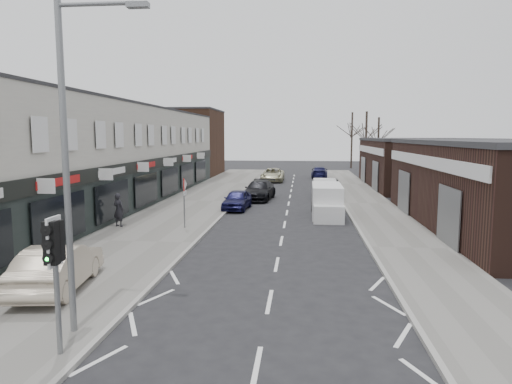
% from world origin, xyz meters
% --- Properties ---
extents(ground, '(160.00, 160.00, 0.00)m').
position_xyz_m(ground, '(0.00, 0.00, 0.00)').
color(ground, black).
rests_on(ground, ground).
extents(pavement_left, '(5.50, 64.00, 0.12)m').
position_xyz_m(pavement_left, '(-6.75, 22.00, 0.06)').
color(pavement_left, slate).
rests_on(pavement_left, ground).
extents(pavement_right, '(3.50, 64.00, 0.12)m').
position_xyz_m(pavement_right, '(5.75, 22.00, 0.06)').
color(pavement_right, slate).
rests_on(pavement_right, ground).
extents(shop_terrace_left, '(8.00, 41.00, 7.10)m').
position_xyz_m(shop_terrace_left, '(-13.50, 19.50, 3.55)').
color(shop_terrace_left, beige).
rests_on(shop_terrace_left, ground).
extents(brick_block_far, '(8.00, 10.00, 8.00)m').
position_xyz_m(brick_block_far, '(-13.50, 45.00, 4.00)').
color(brick_block_far, '#4C2F20').
rests_on(brick_block_far, ground).
extents(right_unit_far, '(10.00, 16.00, 4.50)m').
position_xyz_m(right_unit_far, '(12.50, 34.00, 2.25)').
color(right_unit_far, '#321D17').
rests_on(right_unit_far, ground).
extents(tree_far_a, '(3.60, 3.60, 8.00)m').
position_xyz_m(tree_far_a, '(9.00, 48.00, 0.00)').
color(tree_far_a, '#382D26').
rests_on(tree_far_a, ground).
extents(tree_far_b, '(3.60, 3.60, 7.50)m').
position_xyz_m(tree_far_b, '(11.50, 54.00, 0.00)').
color(tree_far_b, '#382D26').
rests_on(tree_far_b, ground).
extents(tree_far_c, '(3.60, 3.60, 8.50)m').
position_xyz_m(tree_far_c, '(8.50, 60.00, 0.00)').
color(tree_far_c, '#382D26').
rests_on(tree_far_c, ground).
extents(traffic_light, '(0.28, 0.60, 3.10)m').
position_xyz_m(traffic_light, '(-4.40, -2.02, 2.41)').
color(traffic_light, slate).
rests_on(traffic_light, pavement_left).
extents(street_lamp, '(2.23, 0.22, 8.00)m').
position_xyz_m(street_lamp, '(-4.53, -0.80, 4.62)').
color(street_lamp, slate).
rests_on(street_lamp, pavement_left).
extents(warning_sign, '(0.12, 0.80, 2.70)m').
position_xyz_m(warning_sign, '(-5.16, 12.00, 2.20)').
color(warning_sign, slate).
rests_on(warning_sign, pavement_left).
extents(white_van, '(1.82, 5.05, 1.96)m').
position_xyz_m(white_van, '(2.49, 16.85, 0.93)').
color(white_van, silver).
rests_on(white_van, ground).
extents(sedan_on_pavement, '(2.11, 4.55, 1.45)m').
position_xyz_m(sedan_on_pavement, '(-6.70, 2.12, 0.84)').
color(sedan_on_pavement, '#C0B099').
rests_on(sedan_on_pavement, pavement_left).
extents(pedestrian, '(0.77, 0.63, 1.80)m').
position_xyz_m(pedestrian, '(-8.79, 12.00, 1.02)').
color(pedestrian, black).
rests_on(pedestrian, pavement_left).
extents(parked_car_left_a, '(1.81, 3.97, 1.32)m').
position_xyz_m(parked_car_left_a, '(-3.40, 19.00, 0.66)').
color(parked_car_left_a, '#13133D').
rests_on(parked_car_left_a, ground).
extents(parked_car_left_b, '(2.55, 5.22, 1.46)m').
position_xyz_m(parked_car_left_b, '(-2.36, 23.90, 0.73)').
color(parked_car_left_b, black).
rests_on(parked_car_left_b, ground).
extents(parked_car_left_c, '(2.41, 5.17, 1.43)m').
position_xyz_m(parked_car_left_c, '(-2.20, 38.22, 0.72)').
color(parked_car_left_c, '#BAB695').
rests_on(parked_car_left_c, ground).
extents(parked_car_right_a, '(1.82, 5.01, 1.64)m').
position_xyz_m(parked_car_right_a, '(2.70, 25.09, 0.82)').
color(parked_car_right_a, white).
rests_on(parked_car_right_a, ground).
extents(parked_car_right_b, '(1.64, 4.03, 1.37)m').
position_xyz_m(parked_car_right_b, '(3.50, 28.85, 0.68)').
color(parked_car_right_b, black).
rests_on(parked_car_right_b, ground).
extents(parked_car_right_c, '(2.10, 4.65, 1.32)m').
position_xyz_m(parked_car_right_c, '(3.04, 43.13, 0.66)').
color(parked_car_right_c, '#121339').
rests_on(parked_car_right_c, ground).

